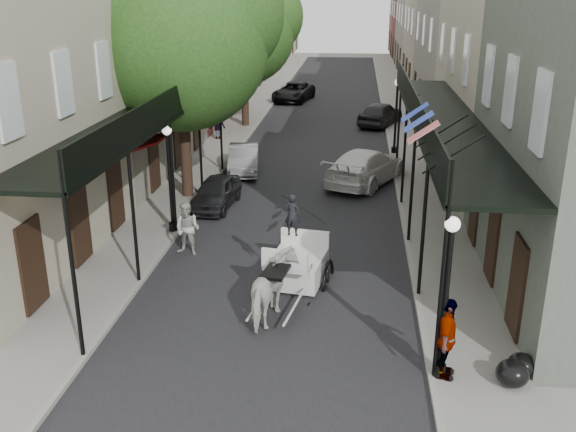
% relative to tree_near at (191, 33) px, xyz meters
% --- Properties ---
extents(ground, '(140.00, 140.00, 0.00)m').
position_rel_tree_near_xyz_m(ground, '(4.20, -10.18, -6.49)').
color(ground, gray).
rests_on(ground, ground).
extents(road, '(8.00, 90.00, 0.01)m').
position_rel_tree_near_xyz_m(road, '(4.20, 9.82, -6.48)').
color(road, black).
rests_on(road, ground).
extents(sidewalk_left, '(2.20, 90.00, 0.12)m').
position_rel_tree_near_xyz_m(sidewalk_left, '(-0.80, 9.82, -6.43)').
color(sidewalk_left, gray).
rests_on(sidewalk_left, ground).
extents(sidewalk_right, '(2.20, 90.00, 0.12)m').
position_rel_tree_near_xyz_m(sidewalk_right, '(9.20, 9.82, -6.43)').
color(sidewalk_right, gray).
rests_on(sidewalk_right, ground).
extents(building_row_left, '(5.00, 80.00, 10.50)m').
position_rel_tree_near_xyz_m(building_row_left, '(-4.40, 19.82, -1.24)').
color(building_row_left, '#A59E84').
rests_on(building_row_left, ground).
extents(building_row_right, '(5.00, 80.00, 10.50)m').
position_rel_tree_near_xyz_m(building_row_right, '(12.80, 19.82, -1.24)').
color(building_row_right, gray).
rests_on(building_row_right, ground).
extents(gallery_left, '(2.20, 18.05, 4.88)m').
position_rel_tree_near_xyz_m(gallery_left, '(-0.59, -3.20, -2.44)').
color(gallery_left, black).
rests_on(gallery_left, sidewalk_left).
extents(gallery_right, '(2.20, 18.05, 4.88)m').
position_rel_tree_near_xyz_m(gallery_right, '(8.99, -3.20, -2.44)').
color(gallery_right, black).
rests_on(gallery_right, sidewalk_right).
extents(tree_near, '(7.31, 6.80, 9.63)m').
position_rel_tree_near_xyz_m(tree_near, '(0.00, 0.00, 0.00)').
color(tree_near, '#382619').
rests_on(tree_near, sidewalk_left).
extents(tree_far, '(6.45, 6.00, 8.61)m').
position_rel_tree_near_xyz_m(tree_far, '(-0.05, 14.00, -0.65)').
color(tree_far, '#382619').
rests_on(tree_far, sidewalk_left).
extents(lamppost_right_near, '(0.32, 0.32, 3.71)m').
position_rel_tree_near_xyz_m(lamppost_right_near, '(8.30, -12.18, -4.44)').
color(lamppost_right_near, black).
rests_on(lamppost_right_near, sidewalk_right).
extents(lamppost_left, '(0.32, 0.32, 3.71)m').
position_rel_tree_near_xyz_m(lamppost_left, '(0.10, -4.18, -4.44)').
color(lamppost_left, black).
rests_on(lamppost_left, sidewalk_left).
extents(lamppost_right_far, '(0.32, 0.32, 3.71)m').
position_rel_tree_near_xyz_m(lamppost_right_far, '(8.30, 7.82, -4.44)').
color(lamppost_right_far, black).
rests_on(lamppost_right_far, sidewalk_right).
extents(horse, '(1.26, 2.19, 1.74)m').
position_rel_tree_near_xyz_m(horse, '(4.38, -9.85, -5.62)').
color(horse, beige).
rests_on(horse, ground).
extents(carriage, '(2.02, 2.77, 2.91)m').
position_rel_tree_near_xyz_m(carriage, '(4.82, -7.17, -5.36)').
color(carriage, black).
rests_on(carriage, ground).
extents(pedestrian_walking, '(0.98, 0.85, 1.74)m').
position_rel_tree_near_xyz_m(pedestrian_walking, '(1.08, -5.86, -5.62)').
color(pedestrian_walking, '#AAAAA0').
rests_on(pedestrian_walking, ground).
extents(pedestrian_sidewalk_left, '(1.12, 0.99, 1.50)m').
position_rel_tree_near_xyz_m(pedestrian_sidewalk_left, '(-1.32, 9.97, -5.62)').
color(pedestrian_sidewalk_left, gray).
rests_on(pedestrian_sidewalk_left, sidewalk_left).
extents(pedestrian_sidewalk_right, '(0.67, 1.17, 1.87)m').
position_rel_tree_near_xyz_m(pedestrian_sidewalk_right, '(8.40, -12.18, -5.43)').
color(pedestrian_sidewalk_right, gray).
rests_on(pedestrian_sidewalk_right, sidewalk_right).
extents(car_left_near, '(1.68, 3.60, 1.19)m').
position_rel_tree_near_xyz_m(car_left_near, '(0.98, -1.18, -5.89)').
color(car_left_near, black).
rests_on(car_left_near, ground).
extents(car_left_mid, '(1.83, 3.95, 1.25)m').
position_rel_tree_near_xyz_m(car_left_mid, '(1.22, 3.82, -5.86)').
color(car_left_mid, gray).
rests_on(car_left_mid, ground).
extents(car_left_far, '(3.19, 5.27, 1.37)m').
position_rel_tree_near_xyz_m(car_left_far, '(1.60, 23.44, -5.80)').
color(car_left_far, black).
rests_on(car_left_far, ground).
extents(car_right_near, '(4.05, 5.62, 1.51)m').
position_rel_tree_near_xyz_m(car_right_near, '(6.80, 2.65, -5.73)').
color(car_right_near, silver).
rests_on(car_right_near, ground).
extents(car_right_far, '(3.19, 4.67, 1.48)m').
position_rel_tree_near_xyz_m(car_right_far, '(7.80, 15.08, -5.75)').
color(car_right_far, black).
rests_on(car_right_far, ground).
extents(trash_bags, '(0.95, 1.10, 0.59)m').
position_rel_tree_near_xyz_m(trash_bags, '(9.91, -12.20, -6.09)').
color(trash_bags, black).
rests_on(trash_bags, sidewalk_right).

